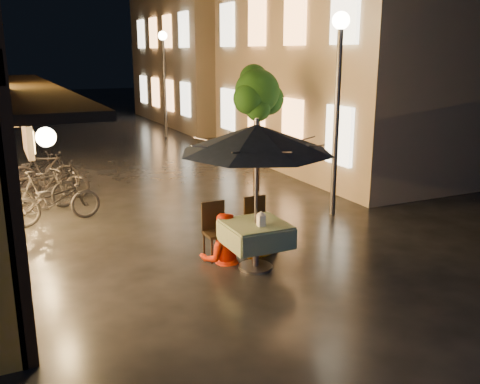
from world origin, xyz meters
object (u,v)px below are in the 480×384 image
table_lantern (261,218)px  bicycle_0 (55,200)px  patio_umbrella (256,139)px  person_orange (223,214)px  cafe_table (256,234)px  person_yellow (262,215)px  streetlamp_near (338,78)px

table_lantern → bicycle_0: bearing=122.9°
patio_umbrella → person_orange: patio_umbrella is taller
cafe_table → person_yellow: 0.68m
patio_umbrella → table_lantern: (0.00, -0.18, -1.23)m
person_orange → table_lantern: bearing=131.9°
streetlamp_near → cafe_table: (-2.89, -1.99, -2.33)m
bicycle_0 → person_yellow: bearing=-145.5°
streetlamp_near → cafe_table: bearing=-145.4°
person_orange → bicycle_0: size_ratio=0.89×
person_yellow → patio_umbrella: bearing=35.9°
table_lantern → patio_umbrella: bearing=90.0°
person_orange → bicycle_0: (-2.30, 3.39, -0.34)m
cafe_table → table_lantern: 0.38m
patio_umbrella → bicycle_0: bearing=124.1°
cafe_table → person_orange: 0.68m
table_lantern → person_orange: size_ratio=0.15×
person_yellow → table_lantern: bearing=43.4°
person_orange → bicycle_0: bearing=-40.3°
bicycle_0 → patio_umbrella: bearing=-153.4°
streetlamp_near → table_lantern: bearing=-143.0°
person_yellow → bicycle_0: 4.56m
person_orange → streetlamp_near: bearing=-140.2°
patio_umbrella → table_lantern: size_ratio=9.84×
streetlamp_near → person_orange: bearing=-155.7°
streetlamp_near → person_yellow: size_ratio=2.98×
streetlamp_near → person_yellow: streetlamp_near is taller
patio_umbrella → person_orange: 1.47m
streetlamp_near → table_lantern: streetlamp_near is taller
cafe_table → patio_umbrella: size_ratio=0.40×
person_orange → cafe_table: bearing=139.2°
cafe_table → person_yellow: (0.40, 0.54, 0.12)m
streetlamp_near → cafe_table: streetlamp_near is taller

